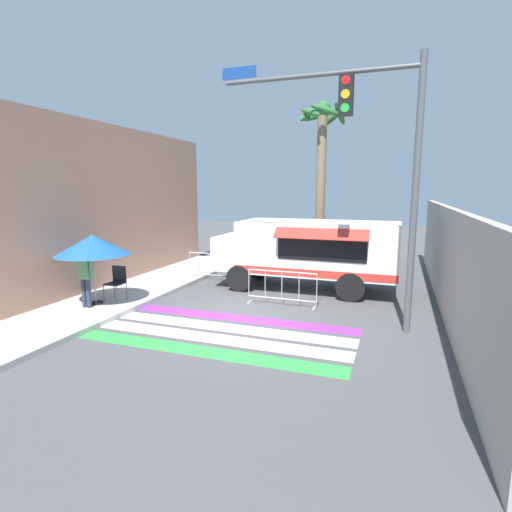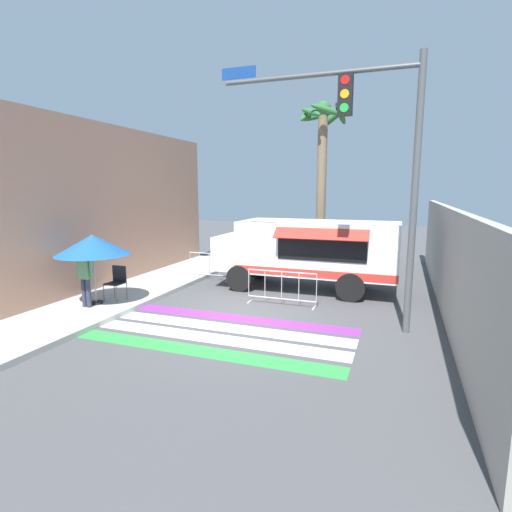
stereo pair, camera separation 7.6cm
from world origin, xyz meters
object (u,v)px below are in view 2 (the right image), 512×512
Objects in this scene: traffic_signal_pole at (374,145)px; folding_chair at (117,279)px; barricade_side at (209,267)px; palm_tree at (322,160)px; food_truck at (304,249)px; barricade_front at (282,288)px; vendor_person at (85,272)px; patio_umbrella at (93,245)px.

folding_chair is at bearing -176.65° from traffic_signal_pole.
barricade_side is 0.24× the size of palm_tree.
palm_tree is (4.63, 6.97, 3.79)m from folding_chair.
food_truck reaches higher than folding_chair.
traffic_signal_pole is 7.97m from folding_chair.
barricade_front is at bearing -94.77° from food_truck.
food_truck reaches higher than barricade_side.
folding_chair is (-7.08, -0.41, -3.63)m from traffic_signal_pole.
food_truck is at bearing 34.79° from vendor_person.
barricade_side is at bearing 176.60° from food_truck.
barricade_side is (1.38, 4.80, -0.63)m from vendor_person.
folding_chair is 0.48× the size of barricade_front.
barricade_side is at bearing 69.65° from folding_chair.
food_truck is at bearing 39.96° from patio_umbrella.
palm_tree is (-2.45, 6.56, 0.16)m from traffic_signal_pole.
barricade_front is 1.26× the size of barricade_side.
barricade_front is (4.88, 2.15, -1.33)m from patio_umbrella.
barricade_front is 6.73m from palm_tree.
traffic_signal_pole is at bearing -1.63° from folding_chair.
food_truck is 2.97× the size of patio_umbrella.
barricade_side is (-3.69, 0.22, -0.90)m from food_truck.
palm_tree is at bearing 110.46° from traffic_signal_pole.
barricade_front is (4.89, 2.50, -0.61)m from vendor_person.
patio_umbrella is at bearing -123.19° from palm_tree.
folding_chair reaches higher than barricade_side.
palm_tree is at bearing 56.81° from patio_umbrella.
palm_tree is at bearing 89.46° from barricade_front.
traffic_signal_pole is 4.75m from barricade_front.
folding_chair is at bearing -142.35° from food_truck.
folding_chair is 4.86m from barricade_front.
barricade_side is (1.07, 3.89, -0.26)m from folding_chair.
patio_umbrella reaches higher than folding_chair.
folding_chair is 4.04m from barricade_side.
food_truck is 6.61m from patio_umbrella.
patio_umbrella is 1.26m from folding_chair.
palm_tree reaches higher than barricade_front.
food_truck is at bearing 125.54° from traffic_signal_pole.
patio_umbrella is (-7.38, -0.98, -2.54)m from traffic_signal_pole.
vendor_person is (-0.01, -0.35, -0.72)m from patio_umbrella.
barricade_side is (-3.51, 2.30, -0.01)m from barricade_front.
traffic_signal_pole is 3.12× the size of patio_umbrella.
patio_umbrella is 0.98× the size of barricade_front.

